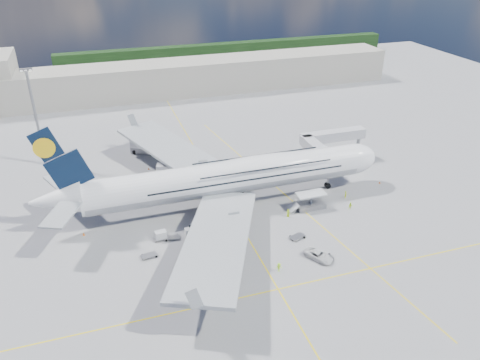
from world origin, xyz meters
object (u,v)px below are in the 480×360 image
object	(u,v)px
catering_truck_inner	(170,172)
cone_tail	(84,234)
dolly_nose_near	(297,237)
crew_nose	(346,195)
crew_tug	(279,267)
crew_van	(288,213)
airliner	(229,177)
dolly_row_a	(172,237)
crew_wing	(191,269)
dolly_row_c	(217,224)
dolly_nose_far	(325,257)
dolly_row_b	(149,255)
baggage_tug	(192,231)
service_van	(319,255)
crew_loader	(350,206)
cone_nose	(380,182)
catering_truck_outer	(144,146)
jet_bridge	(327,142)
cone_wing_right_inner	(213,235)
cargo_loader	(310,203)
cone_wing_right_outer	(230,289)
dolly_back	(161,235)
cone_wing_left_inner	(180,196)
cone_wing_left_outer	(149,169)
light_mast	(36,117)

from	to	relation	value
catering_truck_inner	cone_tail	size ratio (longest dim) A/B	11.53
dolly_nose_near	crew_nose	size ratio (longest dim) A/B	2.01
crew_tug	crew_van	bearing A→B (deg)	69.69
airliner	dolly_row_a	size ratio (longest dim) A/B	23.60
crew_nose	crew_wing	distance (m)	42.72
dolly_row_c	crew_nose	bearing A→B (deg)	-13.56
crew_van	crew_tug	xyz separation A→B (m)	(-8.94, -16.55, 0.00)
crew_van	cone_tail	bearing A→B (deg)	43.46
dolly_row_c	dolly_nose_far	world-z (taller)	dolly_row_c
catering_truck_inner	crew_tug	xyz separation A→B (m)	(12.01, -41.72, -1.05)
dolly_nose_near	dolly_row_b	bearing A→B (deg)	153.25
dolly_row_c	baggage_tug	bearing A→B (deg)	164.59
service_van	crew_nose	xyz separation A→B (m)	(16.22, 18.70, 0.12)
dolly_row_a	crew_loader	bearing A→B (deg)	9.99
crew_tug	cone_nose	size ratio (longest dim) A/B	3.47
airliner	catering_truck_outer	distance (m)	36.89
jet_bridge	dolly_row_c	size ratio (longest dim) A/B	5.29
dolly_row_a	dolly_row_b	xyz separation A→B (m)	(-5.19, -4.58, -0.01)
cone_wing_right_inner	dolly_nose_far	bearing A→B (deg)	-36.87
cargo_loader	dolly_row_b	distance (m)	37.24
cone_wing_right_inner	baggage_tug	bearing A→B (deg)	152.10
service_van	cone_wing_right_outer	world-z (taller)	service_van
airliner	service_van	bearing A→B (deg)	-67.45
airliner	cone_nose	distance (m)	38.62
dolly_nose_near	crew_wing	distance (m)	23.06
airliner	crew_loader	world-z (taller)	airliner
dolly_back	dolly_row_a	bearing A→B (deg)	-16.10
dolly_nose_near	crew_loader	distance (m)	16.96
dolly_row_b	service_van	distance (m)	31.96
cone_wing_right_inner	dolly_row_c	bearing A→B (deg)	58.45
catering_truck_inner	airliner	bearing A→B (deg)	-41.43
cone_wing_left_inner	cone_wing_left_outer	bearing A→B (deg)	106.22
dolly_back	catering_truck_inner	size ratio (longest dim) A/B	0.42
dolly_nose_near	crew_loader	world-z (taller)	crew_loader
crew_nose	crew_tug	size ratio (longest dim) A/B	0.98
airliner	crew_wing	bearing A→B (deg)	-122.76
crew_loader	crew_van	xyz separation A→B (m)	(-14.26, 1.55, 0.00)
dolly_row_a	cone_wing_right_outer	xyz separation A→B (m)	(6.62, -18.20, -0.07)
baggage_tug	cone_wing_left_outer	bearing A→B (deg)	95.07
crew_loader	crew_wing	size ratio (longest dim) A/B	0.99
cargo_loader	light_mast	world-z (taller)	light_mast
cone_nose	catering_truck_inner	bearing A→B (deg)	159.44
crew_wing	crew_tug	size ratio (longest dim) A/B	1.00
dolly_row_b	crew_nose	size ratio (longest dim) A/B	1.85
baggage_tug	crew_van	xyz separation A→B (m)	(21.13, 0.10, 0.07)
cargo_loader	baggage_tug	size ratio (longest dim) A/B	2.78
cone_nose	cone_wing_right_outer	bearing A→B (deg)	-150.99
light_mast	jet_bridge	bearing A→B (deg)	-19.02
crew_wing	dolly_nose_far	bearing A→B (deg)	-74.71
dolly_row_c	dolly_back	distance (m)	11.70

